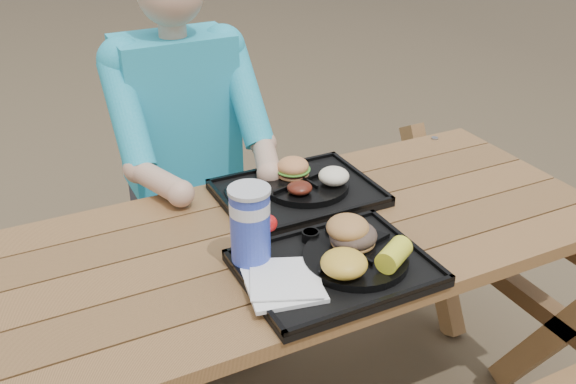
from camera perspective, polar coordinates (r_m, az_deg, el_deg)
name	(u,v)px	position (r m, az deg, el deg)	size (l,w,h in m)	color
picnic_table	(288,342)	(1.95, 0.00, -13.18)	(1.80, 1.49, 0.75)	#999999
tray_near	(335,269)	(1.57, 4.18, -6.87)	(0.45, 0.35, 0.02)	black
tray_far	(298,194)	(1.90, 0.89, -0.19)	(0.45, 0.35, 0.02)	black
plate_near	(356,258)	(1.58, 6.02, -5.84)	(0.26, 0.26, 0.02)	black
plate_far	(305,185)	(1.91, 1.55, 0.66)	(0.26, 0.26, 0.02)	black
napkin_stack	(284,284)	(1.49, -0.40, -8.14)	(0.17, 0.17, 0.02)	white
soda_cup	(250,228)	(1.53, -3.37, -3.22)	(0.10, 0.10, 0.19)	#172EAD
condiment_bbq	(310,236)	(1.65, 2.01, -3.93)	(0.05, 0.05, 0.03)	black
condiment_mustard	(335,232)	(1.67, 4.20, -3.54)	(0.05, 0.05, 0.03)	gold
sandwich	(354,224)	(1.59, 5.87, -2.81)	(0.11, 0.11, 0.12)	#B87C41
mac_cheese	(344,263)	(1.50, 5.00, -6.34)	(0.11, 0.11, 0.06)	gold
corn_cob	(394,255)	(1.54, 9.40, -5.52)	(0.09, 0.09, 0.06)	#F3F333
cutlery_far	(240,200)	(1.84, -4.32, -0.72)	(0.03, 0.16, 0.01)	black
burger	(293,162)	(1.92, 0.45, 2.65)	(0.10, 0.10, 0.09)	#D18249
baked_beans	(300,188)	(1.83, 1.04, 0.38)	(0.07, 0.07, 0.03)	#551C11
potato_salad	(334,176)	(1.88, 4.09, 1.43)	(0.09, 0.09, 0.05)	white
diner	(185,173)	(2.32, -9.16, 1.69)	(0.48, 0.84, 1.28)	teal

